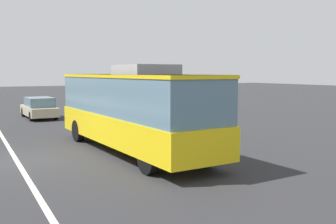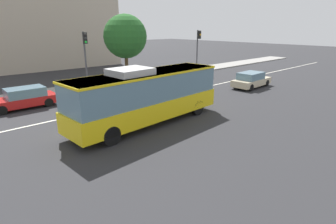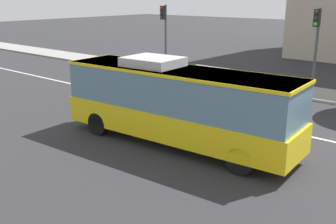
% 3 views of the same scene
% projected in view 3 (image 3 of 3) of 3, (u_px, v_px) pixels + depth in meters
% --- Properties ---
extents(ground_plane, '(160.00, 160.00, 0.00)m').
position_uv_depth(ground_plane, '(239.00, 121.00, 19.29)').
color(ground_plane, '#28282B').
extents(sidewalk_kerb, '(80.00, 3.18, 0.14)m').
position_uv_depth(sidewalk_kerb, '(300.00, 92.00, 24.87)').
color(sidewalk_kerb, gray).
rests_on(sidewalk_kerb, ground_plane).
extents(lane_centre_line, '(76.00, 0.16, 0.01)m').
position_uv_depth(lane_centre_line, '(239.00, 121.00, 19.29)').
color(lane_centre_line, silver).
rests_on(lane_centre_line, ground_plane).
extents(transit_bus, '(10.13, 3.09, 3.46)m').
position_uv_depth(transit_bus, '(177.00, 101.00, 15.84)').
color(transit_bus, yellow).
rests_on(transit_bus, ground_plane).
extents(sedan_red, '(4.52, 1.87, 1.46)m').
position_uv_depth(sedan_red, '(203.00, 79.00, 25.23)').
color(sedan_red, '#B21919').
rests_on(sedan_red, ground_plane).
extents(traffic_light_mid_block, '(0.33, 0.62, 5.20)m').
position_uv_depth(traffic_light_mid_block, '(316.00, 38.00, 22.33)').
color(traffic_light_mid_block, '#47474C').
rests_on(traffic_light_mid_block, ground_plane).
extents(traffic_light_far_corner, '(0.34, 0.62, 5.20)m').
position_uv_depth(traffic_light_far_corner, '(164.00, 28.00, 28.98)').
color(traffic_light_far_corner, '#47474C').
rests_on(traffic_light_far_corner, ground_plane).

